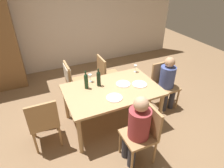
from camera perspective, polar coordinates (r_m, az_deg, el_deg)
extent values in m
plane|color=#846647|center=(3.81, 0.00, -10.77)|extent=(10.00, 10.00, 0.00)
cube|color=beige|center=(5.54, -12.41, 18.30)|extent=(6.40, 0.12, 2.70)
cube|color=tan|center=(3.36, 0.00, -1.74)|extent=(1.63, 1.05, 0.04)
cylinder|color=tan|center=(3.09, -9.40, -14.92)|extent=(0.07, 0.07, 0.70)
cylinder|color=tan|center=(3.60, 14.01, -7.51)|extent=(0.07, 0.07, 0.70)
cylinder|color=tan|center=(3.76, -13.34, -5.48)|extent=(0.07, 0.07, 0.70)
cylinder|color=tan|center=(4.20, 6.66, -0.49)|extent=(0.07, 0.07, 0.70)
cylinder|color=#A87F51|center=(4.20, 18.64, -4.28)|extent=(0.04, 0.04, 0.44)
cylinder|color=#A87F51|center=(3.98, 14.51, -5.72)|extent=(0.04, 0.04, 0.44)
cylinder|color=#A87F51|center=(4.42, 15.48, -1.70)|extent=(0.04, 0.04, 0.44)
cylinder|color=#A87F51|center=(4.21, 11.42, -2.92)|extent=(0.04, 0.04, 0.44)
cube|color=#A87F51|center=(4.07, 15.48, -0.84)|extent=(0.44, 0.44, 0.04)
cube|color=#A87F51|center=(4.08, 14.25, 3.38)|extent=(0.44, 0.04, 0.44)
cylinder|color=#A87F51|center=(2.93, 5.94, -21.79)|extent=(0.04, 0.04, 0.44)
cylinder|color=#A87F51|center=(3.14, 2.36, -16.80)|extent=(0.04, 0.04, 0.44)
cylinder|color=#A87F51|center=(3.08, 12.45, -19.06)|extent=(0.04, 0.04, 0.44)
cylinder|color=#A87F51|center=(3.28, 8.52, -14.57)|extent=(0.04, 0.04, 0.44)
cube|color=#A87F51|center=(2.92, 7.65, -14.93)|extent=(0.44, 0.44, 0.04)
cube|color=#A87F51|center=(2.84, 11.50, -10.22)|extent=(0.04, 0.44, 0.44)
cylinder|color=#A87F51|center=(4.67, 0.63, 1.48)|extent=(0.04, 0.04, 0.44)
cylinder|color=#A87F51|center=(4.38, 2.73, -0.80)|extent=(0.04, 0.04, 0.44)
cylinder|color=#A87F51|center=(4.54, -3.72, 0.48)|extent=(0.04, 0.04, 0.44)
cylinder|color=#A87F51|center=(4.24, -1.85, -1.94)|extent=(0.04, 0.04, 0.44)
cube|color=#A87F51|center=(4.33, -0.57, 2.55)|extent=(0.44, 0.44, 0.04)
cube|color=#A87F51|center=(4.15, -3.12, 4.88)|extent=(0.04, 0.44, 0.44)
cylinder|color=#A87F51|center=(4.45, -7.93, -0.50)|extent=(0.04, 0.04, 0.44)
cylinder|color=#A87F51|center=(4.15, -6.33, -3.05)|extent=(0.04, 0.04, 0.44)
cylinder|color=#A87F51|center=(4.38, -12.66, -1.59)|extent=(0.04, 0.04, 0.44)
cylinder|color=#A87F51|center=(4.07, -11.40, -4.27)|extent=(0.04, 0.04, 0.44)
cube|color=#A87F51|center=(4.13, -9.88, 0.46)|extent=(0.44, 0.44, 0.04)
cube|color=#A87F51|center=(3.98, -12.95, 2.79)|extent=(0.04, 0.44, 0.44)
cube|color=beige|center=(3.97, -12.99, 3.07)|extent=(0.07, 0.40, 0.31)
cylinder|color=#A87F51|center=(3.62, -22.16, -11.71)|extent=(0.04, 0.04, 0.44)
cylinder|color=#A87F51|center=(3.62, -16.18, -10.38)|extent=(0.04, 0.04, 0.44)
cylinder|color=#A87F51|center=(3.34, -21.54, -15.92)|extent=(0.04, 0.04, 0.44)
cylinder|color=#A87F51|center=(3.34, -14.95, -14.46)|extent=(0.04, 0.04, 0.44)
cube|color=#A87F51|center=(3.31, -19.43, -10.08)|extent=(0.44, 0.44, 0.04)
cube|color=#A87F51|center=(3.01, -19.73, -9.02)|extent=(0.44, 0.04, 0.44)
cylinder|color=#33333D|center=(4.16, 17.14, -4.16)|extent=(0.11, 0.11, 0.46)
cylinder|color=#33333D|center=(4.06, 15.22, -4.81)|extent=(0.11, 0.11, 0.46)
cylinder|color=#475699|center=(3.95, 15.94, 1.92)|extent=(0.29, 0.29, 0.45)
sphere|color=tan|center=(3.81, 16.65, 6.16)|extent=(0.20, 0.20, 0.20)
cylinder|color=#33333D|center=(2.99, 5.78, -20.03)|extent=(0.11, 0.11, 0.46)
cylinder|color=#33333D|center=(3.09, 4.00, -17.61)|extent=(0.11, 0.11, 0.46)
cylinder|color=#9E383D|center=(2.75, 8.00, -11.53)|extent=(0.31, 0.31, 0.47)
sphere|color=tan|center=(2.53, 8.57, -5.90)|extent=(0.21, 0.21, 0.21)
cylinder|color=black|center=(3.40, -3.93, 1.21)|extent=(0.07, 0.07, 0.23)
sphere|color=black|center=(3.33, -4.01, 3.09)|extent=(0.07, 0.07, 0.07)
cylinder|color=black|center=(3.31, -4.04, 3.84)|extent=(0.03, 0.03, 0.08)
cylinder|color=#19381E|center=(3.35, -7.58, 0.42)|extent=(0.07, 0.07, 0.22)
sphere|color=#19381E|center=(3.28, -7.73, 2.28)|extent=(0.07, 0.07, 0.07)
cylinder|color=#19381E|center=(3.26, -7.79, 3.08)|extent=(0.03, 0.03, 0.09)
cylinder|color=silver|center=(3.92, 6.80, 3.63)|extent=(0.06, 0.06, 0.00)
cylinder|color=silver|center=(3.91, 6.84, 4.11)|extent=(0.01, 0.01, 0.07)
cone|color=silver|center=(3.87, 6.91, 5.06)|extent=(0.07, 0.07, 0.07)
cylinder|color=silver|center=(3.59, -6.33, 0.76)|extent=(0.06, 0.06, 0.00)
cylinder|color=silver|center=(3.57, -6.37, 1.27)|extent=(0.01, 0.01, 0.07)
cone|color=silver|center=(3.53, -6.44, 2.29)|extent=(0.07, 0.07, 0.07)
cylinder|color=white|center=(3.13, 0.69, -4.02)|extent=(0.26, 0.26, 0.01)
cylinder|color=white|center=(3.49, 3.30, 0.05)|extent=(0.26, 0.26, 0.01)
cylinder|color=silver|center=(3.51, 8.08, -0.04)|extent=(0.27, 0.27, 0.01)
cube|color=brown|center=(3.81, -19.21, -10.75)|extent=(0.30, 0.17, 0.22)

